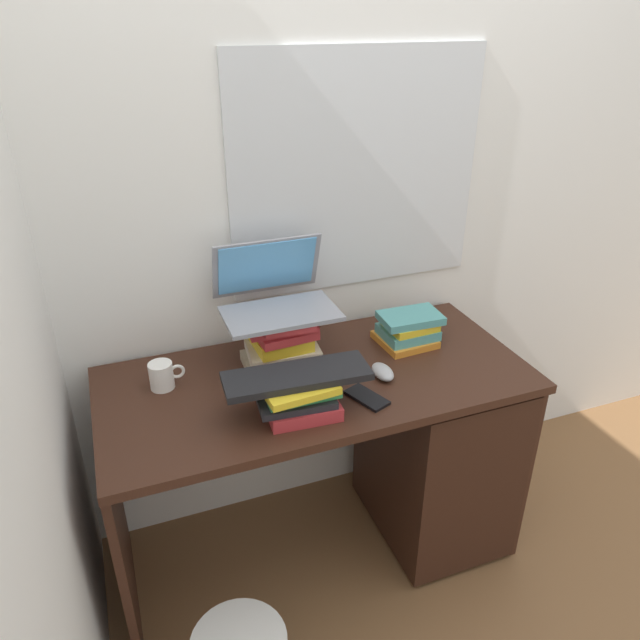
{
  "coord_description": "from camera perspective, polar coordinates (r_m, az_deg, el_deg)",
  "views": [
    {
      "loc": [
        -0.57,
        -1.52,
        1.82
      ],
      "look_at": [
        0.03,
        0.04,
        0.95
      ],
      "focal_mm": 33.77,
      "sensor_mm": 36.0,
      "label": 1
    }
  ],
  "objects": [
    {
      "name": "book_stack_side",
      "position": [
        2.11,
        8.36,
        -0.85
      ],
      "size": [
        0.21,
        0.19,
        0.11
      ],
      "color": "orange",
      "rests_on": "desk"
    },
    {
      "name": "wall_left",
      "position": [
        1.62,
        -27.55,
        5.65
      ],
      "size": [
        0.05,
        6.0,
        2.6
      ],
      "primitive_type": "cube",
      "color": "silver",
      "rests_on": "ground"
    },
    {
      "name": "cell_phone",
      "position": [
        1.83,
        4.46,
        -7.33
      ],
      "size": [
        0.11,
        0.15,
        0.01
      ],
      "primitive_type": "cube",
      "rotation": [
        0.0,
        0.0,
        0.37
      ],
      "color": "black",
      "rests_on": "desk"
    },
    {
      "name": "book_stack_tall",
      "position": [
        1.96,
        -3.7,
        -1.91
      ],
      "size": [
        0.25,
        0.21,
        0.18
      ],
      "color": "gray",
      "rests_on": "desk"
    },
    {
      "name": "book_stack_keyboard_riser",
      "position": [
        1.75,
        -2.09,
        -7.12
      ],
      "size": [
        0.24,
        0.2,
        0.11
      ],
      "color": "#B22D33",
      "rests_on": "desk"
    },
    {
      "name": "wall_back",
      "position": [
        2.03,
        -3.93,
        12.68
      ],
      "size": [
        6.0,
        0.06,
        2.6
      ],
      "color": "white",
      "rests_on": "ground"
    },
    {
      "name": "computer_mouse",
      "position": [
        1.93,
        5.95,
        -4.91
      ],
      "size": [
        0.06,
        0.1,
        0.04
      ],
      "primitive_type": "ellipsoid",
      "color": "#A5A8AD",
      "rests_on": "desk"
    },
    {
      "name": "laptop",
      "position": [
        1.94,
        -4.31,
        2.55
      ],
      "size": [
        0.36,
        0.29,
        0.22
      ],
      "color": "gray",
      "rests_on": "book_stack_tall"
    },
    {
      "name": "mug",
      "position": [
        1.92,
        -14.73,
        -5.11
      ],
      "size": [
        0.11,
        0.07,
        0.09
      ],
      "color": "white",
      "rests_on": "desk"
    },
    {
      "name": "desk",
      "position": [
        2.24,
        8.45,
        -11.44
      ],
      "size": [
        1.37,
        0.63,
        0.77
      ],
      "color": "#381E14",
      "rests_on": "ground"
    },
    {
      "name": "keyboard",
      "position": [
        1.72,
        -2.2,
        -5.31
      ],
      "size": [
        0.43,
        0.17,
        0.02
      ],
      "primitive_type": "cube",
      "rotation": [
        0.0,
        0.0,
        -0.07
      ],
      "color": "black",
      "rests_on": "book_stack_keyboard_riser"
    },
    {
      "name": "ground_plane",
      "position": [
        2.44,
        -0.25,
        -20.76
      ],
      "size": [
        6.0,
        6.0,
        0.0
      ],
      "primitive_type": "plane",
      "color": "brown"
    }
  ]
}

